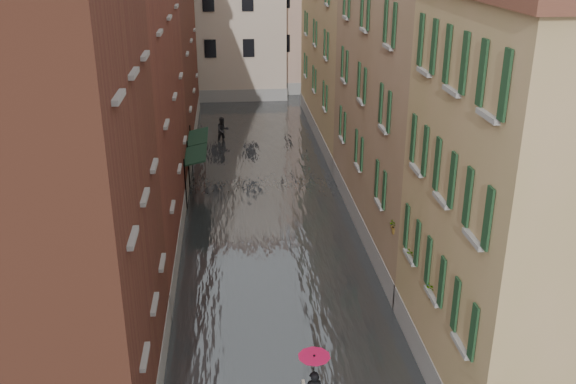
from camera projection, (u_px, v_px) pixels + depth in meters
name	position (u px, v px, depth m)	size (l,w,h in m)	color
ground	(289.00, 354.00, 21.16)	(120.00, 120.00, 0.00)	#535456
floodwater	(265.00, 200.00, 33.12)	(10.00, 60.00, 0.20)	#414548
building_left_near	(23.00, 204.00, 16.27)	(6.00, 8.00, 13.00)	brown
building_left_mid	(100.00, 106.00, 26.52)	(6.00, 14.00, 12.50)	brown
building_left_far	(141.00, 34.00, 40.08)	(6.00, 16.00, 14.00)	brown
building_right_near	(547.00, 210.00, 17.77)	(6.00, 8.00, 11.50)	#9F8952
building_right_mid	(431.00, 93.00, 27.64)	(6.00, 14.00, 13.00)	#9F7C60
building_right_far	(361.00, 51.00, 41.76)	(6.00, 16.00, 11.50)	#9F8952
building_end_cream	(210.00, 15.00, 53.53)	(12.00, 9.00, 13.00)	#C2AE9A
building_end_pink	(314.00, 17.00, 56.35)	(10.00, 9.00, 12.00)	tan
awning_near	(195.00, 156.00, 32.28)	(1.09, 2.89, 2.80)	#15301F
awning_far	(197.00, 138.00, 35.04)	(1.09, 2.99, 2.80)	#15301F
window_planters	(415.00, 247.00, 20.64)	(0.59, 5.28, 0.84)	#983C31
pedestrian_main	(314.00, 380.00, 17.97)	(0.91, 0.91, 2.06)	black
pedestrian_far	(223.00, 130.00, 41.94)	(0.87, 0.68, 1.79)	black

